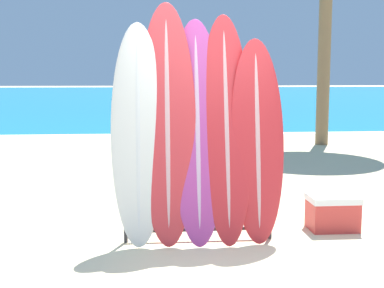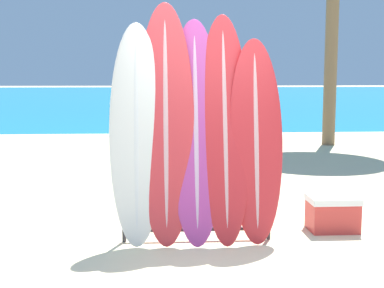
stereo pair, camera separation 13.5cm
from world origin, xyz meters
name	(u,v)px [view 1 (the left image)]	position (x,y,z in m)	size (l,w,h in m)	color
ground_plane	(249,266)	(0.00, 0.00, 0.00)	(160.00, 160.00, 0.00)	beige
ocean_water	(156,96)	(0.00, 40.07, 0.00)	(120.00, 60.00, 0.01)	teal
surfboard_rack	(199,196)	(-0.38, 0.80, 0.48)	(1.57, 0.04, 0.90)	#28282D
surfboard_slot_0	(138,133)	(-1.01, 0.81, 1.14)	(0.56, 0.51, 2.28)	silver
surfboard_slot_1	(167,122)	(-0.71, 0.84, 1.25)	(0.59, 0.59, 2.50)	red
surfboard_slot_2	(197,130)	(-0.39, 0.84, 1.16)	(0.57, 0.64, 2.33)	#B23D8E
surfboard_slot_3	(226,127)	(-0.09, 0.84, 1.19)	(0.53, 0.66, 2.38)	red
surfboard_slot_4	(257,140)	(0.23, 0.80, 1.06)	(0.56, 0.46, 2.12)	red
person_near_water	(164,114)	(-0.55, 6.40, 0.92)	(0.29, 0.23, 1.69)	#A87A5B
person_mid_beach	(227,107)	(1.28, 9.73, 0.85)	(0.21, 0.26, 1.56)	#846047
person_far_left	(128,109)	(-1.37, 9.45, 0.83)	(0.26, 0.21, 1.53)	beige
cooler_box	(333,212)	(1.16, 1.07, 0.20)	(0.54, 0.40, 0.39)	red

